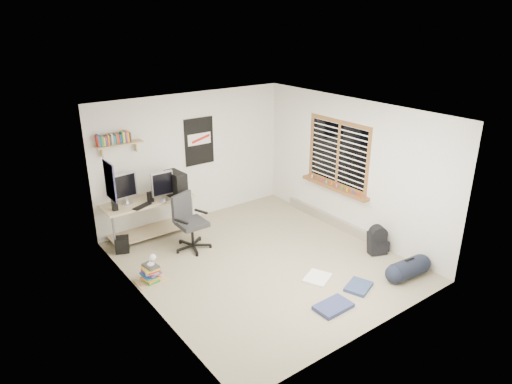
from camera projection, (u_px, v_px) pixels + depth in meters
floor at (262, 261)px, 7.60m from camera, size 4.00×4.50×0.01m
ceiling at (263, 112)px, 6.68m from camera, size 4.00×4.50×0.01m
back_wall at (193, 157)px, 8.83m from camera, size 4.00×0.01×2.50m
left_wall at (142, 224)px, 6.03m from camera, size 0.01×4.50×2.50m
right_wall at (351, 168)px, 8.25m from camera, size 0.01×4.50×2.50m
desk at (148, 218)px, 8.35m from camera, size 1.69×0.92×0.74m
monitor_left at (126, 192)px, 7.93m from camera, size 0.41×0.14×0.45m
monitor_right at (163, 190)px, 8.02m from camera, size 0.40×0.11×0.44m
pc_tower at (176, 185)px, 8.20m from camera, size 0.25×0.48×0.48m
keyboard at (142, 206)px, 7.88m from camera, size 0.38×0.26×0.02m
speaker_left at (115, 205)px, 7.71m from camera, size 0.10×0.10×0.18m
speaker_right at (150, 197)px, 8.05m from camera, size 0.09×0.09×0.18m
office_chair at (192, 223)px, 7.85m from camera, size 0.83×0.83×1.00m
wall_shelf at (119, 144)px, 7.75m from camera, size 0.80×0.22×0.24m
poster_back_wall at (199, 141)px, 8.79m from camera, size 0.62×0.03×0.92m
poster_left_wall at (110, 181)px, 6.85m from camera, size 0.02×0.42×0.60m
window at (338, 154)px, 8.37m from camera, size 0.10×1.50×1.26m
baseboard_heater at (333, 221)px, 8.87m from camera, size 0.08×2.50×0.18m
backpack at (377, 243)px, 7.79m from camera, size 0.37×0.34×0.40m
duffel_bag at (408, 269)px, 7.09m from camera, size 0.33×0.33×0.60m
tshirt at (317, 278)px, 7.08m from camera, size 0.52×0.49×0.04m
jeans_a at (333, 306)px, 6.38m from camera, size 0.53×0.34×0.06m
jeans_b at (358, 287)px, 6.85m from camera, size 0.51×0.45×0.05m
book_stack at (150, 272)px, 7.00m from camera, size 0.49×0.40×0.33m
desk_lamp at (150, 259)px, 6.91m from camera, size 0.15×0.21×0.19m
subwoofer at (122, 244)px, 7.86m from camera, size 0.30×0.30×0.26m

